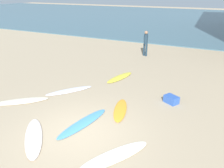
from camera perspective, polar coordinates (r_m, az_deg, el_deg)
name	(u,v)px	position (r m, az deg, el deg)	size (l,w,h in m)	color
ground_plane	(79,134)	(8.09, -8.03, -12.00)	(120.00, 120.00, 0.00)	tan
ocean_water	(202,20)	(40.14, 21.24, 14.55)	(120.00, 40.00, 0.08)	#426675
surfboard_0	(69,91)	(11.25, -10.44, -1.62)	(0.50, 2.27, 0.06)	silver
surfboard_1	(115,156)	(7.07, 0.73, -17.24)	(0.55, 2.36, 0.07)	white
surfboard_2	(120,110)	(9.35, 2.04, -6.38)	(0.49, 1.92, 0.08)	gold
surfboard_3	(83,123)	(8.57, -7.12, -9.51)	(0.49, 2.50, 0.07)	#4992D1
surfboard_4	(21,101)	(10.79, -21.51, -3.97)	(0.58, 2.30, 0.07)	beige
surfboard_5	(34,137)	(8.21, -18.72, -12.28)	(0.55, 2.36, 0.07)	silver
surfboard_6	(120,77)	(12.69, 1.91, 1.64)	(0.52, 2.09, 0.08)	yellow
beachgoer_near	(146,42)	(16.95, 8.29, 10.19)	(0.35, 0.35, 1.80)	#1E3342
beach_cooler	(171,99)	(10.23, 14.39, -3.70)	(0.58, 0.40, 0.32)	#2D56B2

